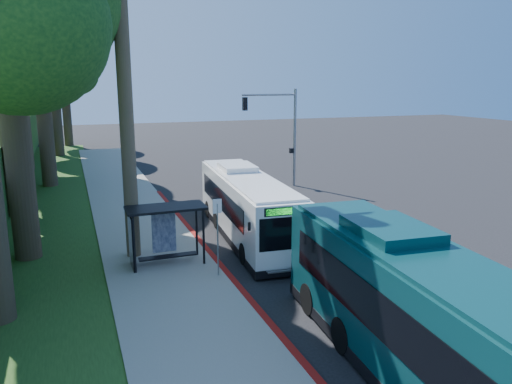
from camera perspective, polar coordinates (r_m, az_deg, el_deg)
name	(u,v)px	position (r m, az deg, el deg)	size (l,w,h in m)	color
ground	(291,229)	(26.11, 4.01, -4.24)	(140.00, 140.00, 0.00)	black
sidewalk	(150,244)	(24.11, -12.07, -5.80)	(4.50, 70.00, 0.12)	gray
red_curb	(221,266)	(20.87, -4.04, -8.46)	(0.25, 30.00, 0.13)	maroon
grass_verge	(25,228)	(28.81, -24.91, -3.74)	(8.00, 70.00, 0.06)	#234719
bus_shelter	(160,224)	(20.90, -10.96, -3.60)	(3.20, 1.51, 2.55)	black
stop_sign_pole	(218,227)	(19.20, -4.42, -3.99)	(0.35, 0.06, 3.17)	gray
traffic_signal_pole	(282,126)	(35.80, 2.97, 7.57)	(4.10, 0.30, 7.00)	gray
tree_2	(39,37)	(38.81, -23.59, 15.92)	(8.82, 8.40, 15.12)	#382B1E
tree_3	(15,25)	(47.01, -25.84, 16.81)	(10.08, 9.60, 17.28)	#382B1E
tree_4	(52,58)	(54.73, -22.25, 13.98)	(8.40, 8.00, 14.14)	#382B1E
tree_5	(64,68)	(62.69, -21.11, 13.08)	(7.35, 7.00, 12.86)	#382B1E
white_bus	(246,205)	(24.39, -1.11, -1.45)	(3.23, 11.35, 3.34)	white
teal_bus	(429,321)	(13.24, 19.18, -13.77)	(3.67, 12.75, 3.75)	#093236
pickup	(241,180)	(35.42, -1.78, 1.41)	(2.26, 4.89, 1.36)	silver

